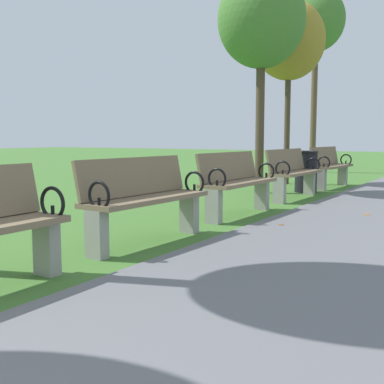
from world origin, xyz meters
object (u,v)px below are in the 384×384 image
(park_bench_5, at_px, (293,172))
(tree_4, at_px, (289,41))
(tree_3, at_px, (261,21))
(park_bench_4, at_px, (237,182))
(park_bench_6, at_px, (330,166))
(tree_5, at_px, (316,22))
(park_bench_3, at_px, (144,198))
(trash_bin, at_px, (306,171))

(park_bench_5, bearing_deg, tree_4, 113.34)
(tree_3, bearing_deg, park_bench_5, -31.43)
(park_bench_4, height_order, tree_3, tree_3)
(park_bench_6, relative_size, tree_5, 0.28)
(park_bench_3, distance_m, tree_3, 5.80)
(park_bench_6, xyz_separation_m, tree_5, (-1.87, 4.50, 4.19))
(tree_5, bearing_deg, park_bench_5, -74.71)
(park_bench_4, height_order, trash_bin, park_bench_4)
(tree_3, height_order, tree_4, tree_3)
(park_bench_4, distance_m, tree_5, 10.20)
(tree_3, bearing_deg, tree_5, 98.66)
(tree_3, bearing_deg, park_bench_3, -79.55)
(park_bench_3, bearing_deg, tree_3, 100.45)
(park_bench_5, bearing_deg, tree_5, 105.29)
(park_bench_6, bearing_deg, park_bench_5, -90.00)
(tree_4, bearing_deg, park_bench_3, -80.80)
(park_bench_3, xyz_separation_m, park_bench_4, (-0.00, 2.14, 0.00))
(park_bench_5, distance_m, tree_4, 4.05)
(park_bench_5, xyz_separation_m, tree_5, (-1.87, 6.85, 4.19))
(tree_5, bearing_deg, trash_bin, -73.15)
(tree_5, distance_m, trash_bin, 7.32)
(park_bench_5, relative_size, tree_3, 0.37)
(park_bench_4, xyz_separation_m, tree_3, (-0.91, 2.82, 2.87))
(tree_4, bearing_deg, tree_3, -83.81)
(trash_bin, bearing_deg, park_bench_3, -88.48)
(park_bench_5, relative_size, tree_4, 0.38)
(park_bench_4, height_order, park_bench_5, same)
(park_bench_4, relative_size, tree_4, 0.38)
(park_bench_3, height_order, trash_bin, park_bench_3)
(park_bench_6, relative_size, tree_4, 0.38)
(park_bench_6, bearing_deg, tree_3, -116.99)
(park_bench_3, height_order, park_bench_5, same)
(park_bench_3, relative_size, trash_bin, 1.93)
(tree_3, relative_size, tree_5, 0.76)
(tree_3, bearing_deg, trash_bin, 37.77)
(tree_4, xyz_separation_m, tree_5, (-0.73, 4.21, 1.34))
(park_bench_4, relative_size, tree_3, 0.37)
(tree_3, bearing_deg, park_bench_6, 63.01)
(park_bench_3, xyz_separation_m, tree_4, (-1.14, 7.04, 2.85))
(park_bench_5, height_order, tree_3, tree_3)
(park_bench_5, distance_m, tree_5, 8.25)
(park_bench_3, height_order, tree_3, tree_3)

